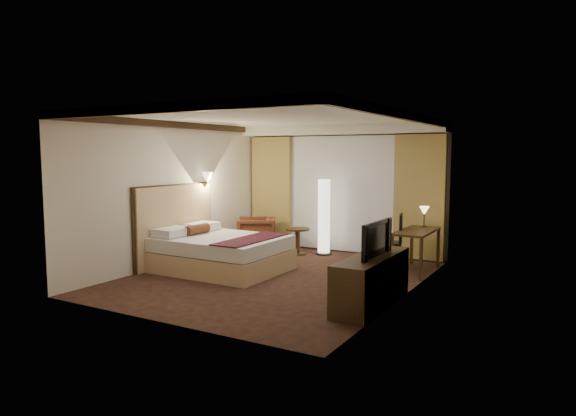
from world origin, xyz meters
The scene contains 21 objects.
floor centered at (0.00, 0.00, 0.00)m, with size 4.50×5.50×0.01m, color black.
ceiling centered at (0.00, 0.00, 2.70)m, with size 4.50×5.50×0.01m, color white.
back_wall centered at (0.00, 2.75, 1.35)m, with size 4.50×0.02×2.70m, color silver.
left_wall centered at (-2.25, 0.00, 1.35)m, with size 0.02×5.50×2.70m, color silver.
right_wall centered at (2.25, 0.00, 1.35)m, with size 0.02×5.50×2.70m, color silver.
crown_molding centered at (0.00, 0.00, 2.64)m, with size 4.50×5.50×0.12m, color black, non-canonical shape.
soffit centered at (0.00, 2.50, 2.60)m, with size 4.50×0.50×0.20m, color white.
curtain_sheer centered at (0.00, 2.67, 1.25)m, with size 2.48×0.04×2.45m, color silver.
curtain_left_drape centered at (-1.70, 2.61, 1.25)m, with size 1.00×0.14×2.45m, color tan.
curtain_right_drape centered at (1.70, 2.61, 1.25)m, with size 1.00×0.14×2.45m, color tan.
wall_sconce centered at (-2.09, 0.78, 1.62)m, with size 0.24×0.24×0.24m, color white, non-canonical shape.
bed centered at (-1.11, -0.07, 0.32)m, with size 2.16×1.69×0.63m, color white, non-canonical shape.
headboard centered at (-2.20, -0.07, 0.75)m, with size 0.12×1.99×1.50m, color tan, non-canonical shape.
armchair centered at (-1.60, 1.80, 0.41)m, with size 0.79×0.74×0.81m, color #532418.
side_table centered at (-0.65, 1.93, 0.28)m, with size 0.50×0.50×0.55m, color black, non-canonical shape.
floor_lamp centered at (-0.18, 2.21, 0.79)m, with size 0.33×0.33×1.58m, color white, non-canonical shape.
desk centered at (1.95, 1.58, 0.38)m, with size 0.55×1.26×0.75m, color black, non-canonical shape.
desk_lamp centered at (1.95, 2.06, 0.92)m, with size 0.18×0.18×0.34m, color #FFD899, non-canonical shape.
office_chair centered at (1.48, 1.53, 0.51)m, with size 0.49×0.49×1.03m, color black, non-canonical shape.
dresser centered at (2.00, -0.75, 0.35)m, with size 0.50×1.79×0.70m, color black, non-canonical shape.
television centered at (1.97, -0.75, 0.99)m, with size 1.02×0.58×0.13m, color black.
Camera 1 is at (4.47, -7.35, 2.09)m, focal length 32.00 mm.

